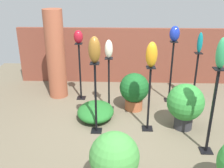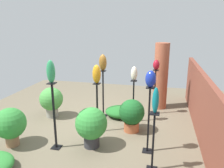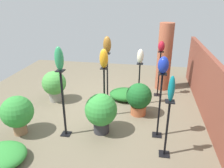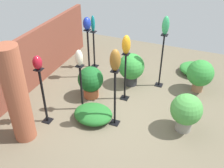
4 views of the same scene
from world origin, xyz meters
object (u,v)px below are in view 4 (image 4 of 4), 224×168
at_px(pedestal_teal, 94,51).
at_px(potted_plant_back_center, 131,68).
at_px(pedestal_jade, 161,63).
at_px(potted_plant_mid_right, 186,111).
at_px(pedestal_amber, 125,79).
at_px(art_vase_ruby, 37,63).
at_px(brick_pillar, 17,96).
at_px(art_vase_ivory, 79,58).
at_px(art_vase_amber, 126,45).
at_px(pedestal_bronze, 115,101).
at_px(art_vase_cobalt, 87,24).
at_px(pedestal_ruby, 44,99).
at_px(pedestal_cobalt, 89,56).
at_px(pedestal_ivory, 82,90).
at_px(art_vase_bronze, 115,60).
at_px(potted_plant_near_pillar, 200,74).
at_px(potted_plant_front_left, 91,81).
at_px(art_vase_teal, 93,24).
at_px(art_vase_jade, 166,25).

bearing_deg(pedestal_teal, potted_plant_back_center, -111.43).
height_order(pedestal_jade, potted_plant_mid_right, pedestal_jade).
bearing_deg(pedestal_amber, art_vase_ruby, 138.08).
bearing_deg(brick_pillar, art_vase_ruby, -14.13).
bearing_deg(brick_pillar, art_vase_ivory, -28.17).
bearing_deg(art_vase_amber, pedestal_bronze, -173.17).
distance_m(art_vase_cobalt, art_vase_ivory, 1.49).
distance_m(pedestal_bronze, pedestal_ruby, 1.51).
bearing_deg(art_vase_ivory, potted_plant_back_center, -25.93).
distance_m(pedestal_teal, art_vase_cobalt, 1.23).
bearing_deg(art_vase_ruby, art_vase_ivory, -37.61).
bearing_deg(pedestal_cobalt, art_vase_cobalt, 90.00).
relative_size(pedestal_ruby, potted_plant_mid_right, 1.54).
xyz_separation_m(pedestal_ivory, pedestal_amber, (0.77, -0.78, 0.04)).
relative_size(pedestal_bronze, pedestal_jade, 0.93).
distance_m(pedestal_teal, art_vase_bronze, 2.86).
xyz_separation_m(art_vase_ruby, potted_plant_near_pillar, (2.51, -2.96, -0.98)).
xyz_separation_m(pedestal_ivory, art_vase_cobalt, (1.39, 0.50, 1.04)).
height_order(pedestal_cobalt, art_vase_bronze, art_vase_bronze).
xyz_separation_m(art_vase_ivory, art_vase_ruby, (-0.69, 0.53, 0.13)).
xyz_separation_m(pedestal_bronze, potted_plant_front_left, (0.74, 0.93, -0.16)).
bearing_deg(pedestal_amber, art_vase_bronze, -173.17).
bearing_deg(pedestal_amber, pedestal_cobalt, 64.32).
bearing_deg(art_vase_bronze, brick_pillar, 124.23).
bearing_deg(art_vase_ivory, pedestal_jade, -40.43).
height_order(pedestal_jade, potted_plant_back_center, pedestal_jade).
xyz_separation_m(brick_pillar, potted_plant_front_left, (1.81, -0.64, -0.57)).
xyz_separation_m(art_vase_teal, potted_plant_front_left, (-1.44, -0.59, -0.90)).
bearing_deg(potted_plant_front_left, art_vase_ivory, -176.11).
height_order(pedestal_teal, art_vase_amber, art_vase_amber).
bearing_deg(pedestal_amber, potted_plant_mid_right, -110.79).
bearing_deg(pedestal_amber, art_vase_teal, 49.24).
xyz_separation_m(pedestal_ivory, pedestal_teal, (1.98, 0.62, -0.02)).
bearing_deg(art_vase_jade, pedestal_teal, 81.97).
distance_m(art_vase_jade, potted_plant_mid_right, 2.12).
height_order(pedestal_cobalt, potted_plant_back_center, pedestal_cobalt).
relative_size(pedestal_teal, art_vase_jade, 2.43).
height_order(pedestal_bronze, potted_plant_front_left, pedestal_bronze).
bearing_deg(potted_plant_near_pillar, brick_pillar, 134.77).
height_order(art_vase_cobalt, potted_plant_mid_right, art_vase_cobalt).
height_order(pedestal_ruby, potted_plant_mid_right, pedestal_ruby).
distance_m(pedestal_bronze, art_vase_amber, 1.29).
relative_size(brick_pillar, pedestal_jade, 1.41).
bearing_deg(potted_plant_near_pillar, art_vase_amber, 122.40).
height_order(pedestal_cobalt, potted_plant_near_pillar, pedestal_cobalt).
relative_size(pedestal_bronze, potted_plant_mid_right, 1.55).
height_order(pedestal_ivory, art_vase_jade, art_vase_jade).
relative_size(pedestal_ivory, pedestal_ruby, 0.87).
distance_m(art_vase_cobalt, potted_plant_near_pillar, 3.15).
height_order(art_vase_cobalt, art_vase_ivory, art_vase_cobalt).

